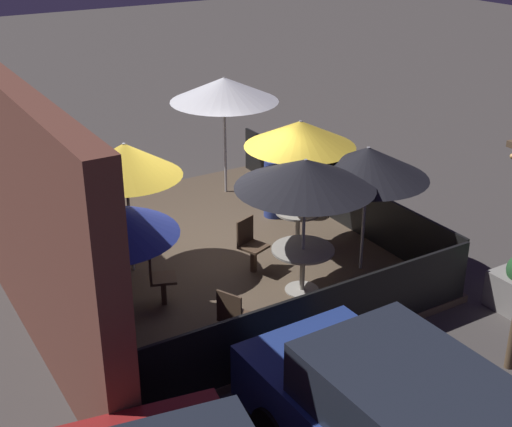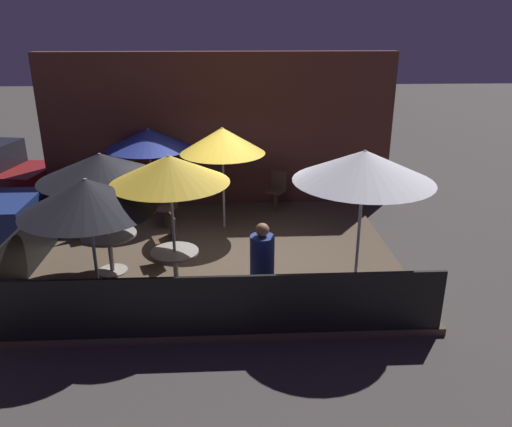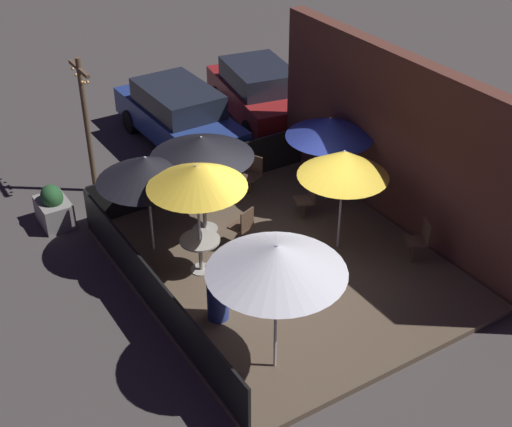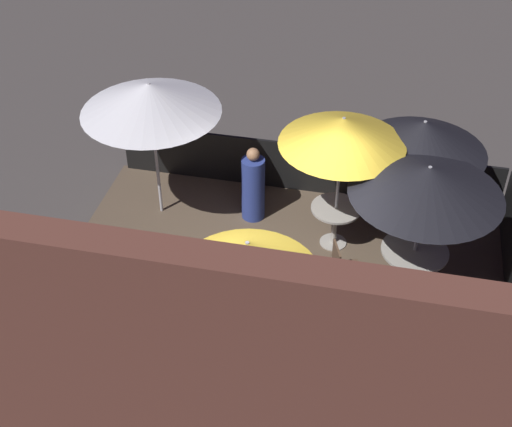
% 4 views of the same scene
% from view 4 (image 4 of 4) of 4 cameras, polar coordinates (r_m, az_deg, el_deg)
% --- Properties ---
extents(ground_plane, '(60.00, 60.00, 0.00)m').
position_cam_4_polar(ground_plane, '(10.74, 1.47, -7.47)').
color(ground_plane, '#423D3A').
extents(patio_deck, '(6.86, 5.75, 0.12)m').
position_cam_4_polar(patio_deck, '(10.69, 1.48, -7.24)').
color(patio_deck, brown).
rests_on(patio_deck, ground_plane).
extents(building_wall, '(8.46, 0.36, 3.77)m').
position_cam_4_polar(building_wall, '(7.33, -3.10, -14.33)').
color(building_wall, brown).
rests_on(building_wall, ground_plane).
extents(fence_front, '(6.66, 0.05, 0.95)m').
position_cam_4_polar(fence_front, '(12.49, 4.01, 3.65)').
color(fence_front, black).
rests_on(fence_front, patio_deck).
extents(patio_umbrella_0, '(2.13, 2.13, 2.21)m').
position_cam_4_polar(patio_umbrella_0, '(9.86, 13.59, 2.58)').
color(patio_umbrella_0, '#B2B2B7').
rests_on(patio_umbrella_0, patio_deck).
extents(patio_umbrella_1, '(1.88, 1.88, 2.35)m').
position_cam_4_polar(patio_umbrella_1, '(10.42, 6.97, 6.56)').
color(patio_umbrella_1, '#B2B2B7').
rests_on(patio_umbrella_1, patio_deck).
extents(patio_umbrella_2, '(2.20, 2.20, 2.45)m').
position_cam_4_polar(patio_umbrella_2, '(11.16, -8.48, 9.16)').
color(patio_umbrella_2, '#B2B2B7').
rests_on(patio_umbrella_2, patio_deck).
extents(patio_umbrella_3, '(1.81, 1.81, 2.23)m').
position_cam_4_polar(patio_umbrella_3, '(8.40, -0.69, -3.74)').
color(patio_umbrella_3, '#B2B2B7').
rests_on(patio_umbrella_3, patio_deck).
extents(patio_umbrella_4, '(1.99, 1.99, 2.15)m').
position_cam_4_polar(patio_umbrella_4, '(10.96, 13.22, 6.05)').
color(patio_umbrella_4, '#B2B2B7').
rests_on(patio_umbrella_4, patio_deck).
extents(patio_umbrella_5, '(1.94, 1.94, 2.04)m').
position_cam_4_polar(patio_umbrella_5, '(7.73, 10.20, -10.86)').
color(patio_umbrella_5, '#B2B2B7').
rests_on(patio_umbrella_5, patio_deck).
extents(dining_table_0, '(0.98, 0.98, 0.74)m').
position_cam_4_polar(dining_table_0, '(10.71, 12.50, -3.44)').
color(dining_table_0, '#9E998E').
rests_on(dining_table_0, patio_deck).
extents(dining_table_1, '(0.79, 0.79, 0.73)m').
position_cam_4_polar(dining_table_1, '(11.31, 6.37, -0.13)').
color(dining_table_1, '#9E998E').
rests_on(dining_table_1, patio_deck).
extents(patio_chair_0, '(0.51, 0.51, 0.92)m').
position_cam_4_polar(patio_chair_0, '(10.50, 6.98, -4.39)').
color(patio_chair_0, '#4C3828').
rests_on(patio_chair_0, patio_deck).
extents(patio_chair_1, '(0.51, 0.51, 0.91)m').
position_cam_4_polar(patio_chair_1, '(9.28, 6.98, -11.83)').
color(patio_chair_1, '#4C3828').
rests_on(patio_chair_1, patio_deck).
extents(patio_chair_2, '(0.53, 0.53, 0.91)m').
position_cam_4_polar(patio_chair_2, '(9.66, 16.74, -11.08)').
color(patio_chair_2, '#4C3828').
rests_on(patio_chair_2, patio_deck).
extents(patio_chair_3, '(0.54, 0.54, 0.96)m').
position_cam_4_polar(patio_chair_3, '(9.08, -10.12, -13.47)').
color(patio_chair_3, '#4C3828').
rests_on(patio_chair_3, patio_deck).
extents(patron_0, '(0.53, 0.53, 1.36)m').
position_cam_4_polar(patron_0, '(11.78, -0.23, 2.15)').
color(patron_0, navy).
rests_on(patron_0, patio_deck).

